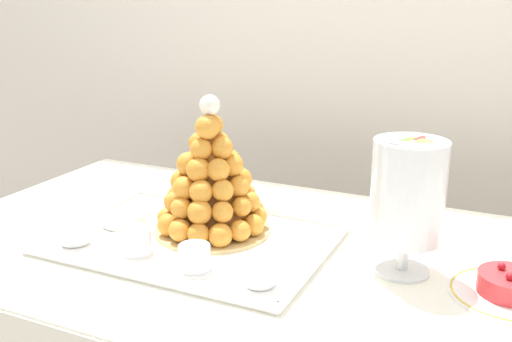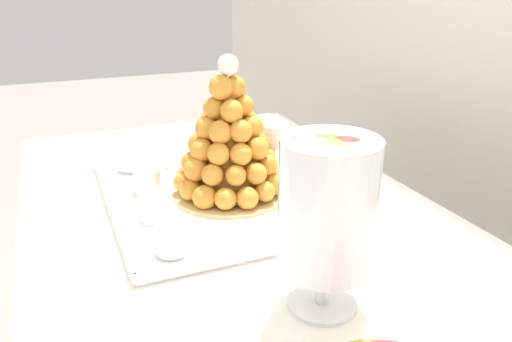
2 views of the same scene
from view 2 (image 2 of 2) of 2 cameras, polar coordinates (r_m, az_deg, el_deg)
buffet_table at (r=0.91m, az=1.96°, el=-15.84°), size 1.70×0.80×0.80m
serving_tray at (r=1.06m, az=-5.80°, el=-2.77°), size 0.55×0.40×0.02m
croquembouche at (r=1.02m, az=-3.06°, el=3.11°), size 0.25×0.25×0.29m
dessert_cup_left at (r=1.22m, az=-14.06°, el=1.23°), size 0.06×0.06×0.05m
dessert_cup_mid_left at (r=1.08m, az=-12.26°, el=-1.18°), size 0.06×0.06×0.05m
dessert_cup_centre at (r=0.96m, az=-11.39°, el=-4.26°), size 0.06×0.06×0.05m
dessert_cup_mid_right at (r=0.84m, az=-9.66°, el=-7.89°), size 0.05×0.05×0.05m
creme_brulee_ramekin at (r=1.22m, az=-7.93°, el=1.21°), size 0.10×0.10×0.02m
macaron_goblet at (r=0.67m, az=8.16°, el=-4.07°), size 0.13×0.13×0.26m
wine_glass at (r=1.11m, az=2.13°, el=4.08°), size 0.08×0.08×0.15m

